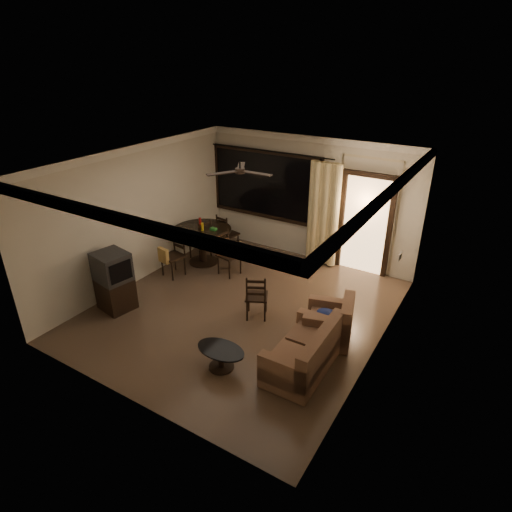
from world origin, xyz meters
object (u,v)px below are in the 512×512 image
Objects in this scene: sofa at (306,354)px; coffee_table at (221,355)px; dining_chair_south at (173,262)px; dining_chair_north at (228,241)px; tv_cabinet at (114,281)px; dining_chair_east at (229,262)px; armchair at (331,324)px; dining_table at (202,236)px; dining_chair_west at (201,247)px; side_chair at (257,304)px.

coffee_table is at bearing -151.68° from sofa.
dining_chair_south is at bearing 144.02° from coffee_table.
dining_chair_north reaches higher than sofa.
dining_chair_north is 0.84× the size of tv_cabinet.
dining_chair_east is at bearing 122.39° from coffee_table.
sofa is 1.53× the size of armchair.
coffee_table is at bearing -142.28° from armchair.
dining_table is at bearing 148.71° from sofa.
dining_chair_west is 0.66× the size of sofa.
sofa is at bearing -30.68° from dining_table.
coffee_table is (2.66, -2.90, -0.05)m from dining_chair_west.
armchair is (3.81, -1.37, 0.03)m from dining_chair_west.
dining_table is 2.39m from tv_cabinet.
tv_cabinet is (-0.34, -3.16, 0.29)m from dining_chair_north.
dining_chair_south reaches higher than side_chair.
armchair is (2.80, -1.06, 0.03)m from dining_chair_east.
dining_chair_north is (0.14, 0.77, -0.36)m from dining_table.
side_chair is (2.39, -1.43, -0.02)m from dining_chair_west.
dining_table is 0.91m from dining_chair_east.
coffee_table is at bearing 2.58° from tv_cabinet.
dining_chair_east is 3.40m from sofa.
dining_chair_east is at bearing -65.87° from side_chair.
dining_table is 0.92× the size of sofa.
dining_chair_west and dining_chair_east have the same top height.
dining_chair_north is at bearing 46.76° from dining_chair_east.
dining_chair_south is 1.00× the size of dining_chair_north.
dining_chair_east reaches higher than side_chair.
dining_chair_east is 0.66× the size of sofa.
dining_table is at bearing -56.92° from side_chair.
armchair is (3.62, -1.22, -0.33)m from dining_table.
dining_chair_west is 1.00× the size of dining_chair_south.
dining_chair_east and dining_chair_north have the same top height.
tv_cabinet is at bearing -80.80° from dining_chair_south.
tv_cabinet is 4.00m from armchair.
coffee_table is (2.67, -0.37, -0.34)m from tv_cabinet.
side_chair is (-1.41, -0.06, -0.05)m from armchair.
sofa is at bearing 121.58° from side_chair.
dining_chair_west is 4.04m from armchair.
side_chair is (2.36, -0.43, -0.04)m from dining_chair_south.
side_chair is (-0.26, 1.47, 0.03)m from coffee_table.
dining_chair_west is at bearing -57.71° from side_chair.
sofa is (3.79, 0.26, -0.27)m from tv_cabinet.
dining_table is at bearing 131.89° from coffee_table.
coffee_table is (-1.15, -1.53, -0.08)m from armchair.
armchair is at bearing 87.72° from sofa.
dining_chair_east reaches higher than armchair.
side_chair is (-1.39, 0.85, -0.04)m from sofa.
dining_chair_north is 0.66× the size of sofa.
dining_chair_north is 2.90m from side_chair.
dining_chair_west is 4.42m from sofa.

